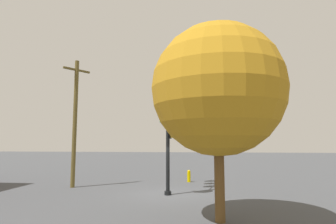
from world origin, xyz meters
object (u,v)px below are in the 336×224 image
Objects in this scene: utility_pole at (75,120)px; tree_near at (218,90)px; signal_pole_assembly at (172,109)px; fire_hydrant at (189,176)px.

tree_near is (-6.34, -8.49, 0.53)m from utility_pole.
signal_pole_assembly is 5.71m from fire_hydrant.
signal_pole_assembly reaches higher than fire_hydrant.
tree_near is at bearing -171.27° from fire_hydrant.
utility_pole reaches higher than tree_near.
utility_pole is (0.60, 6.24, -0.54)m from signal_pole_assembly.
fire_hydrant is at bearing 8.73° from tree_near.
signal_pole_assembly is at bearing 21.43° from tree_near.
fire_hydrant is at bearing -12.35° from signal_pole_assembly.
utility_pole is 1.12× the size of tree_near.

